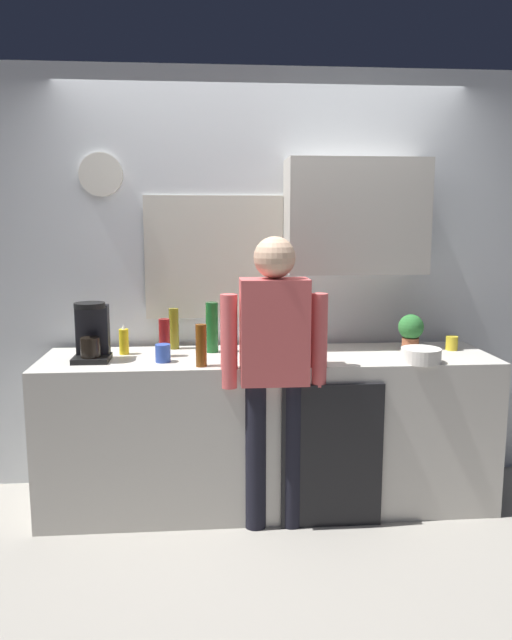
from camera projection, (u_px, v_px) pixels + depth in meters
name	position (u px, v px, depth m)	size (l,w,h in m)	color
ground_plane	(273.00, 525.00, 3.40)	(8.00, 8.00, 0.00)	#9E998E
kitchen_counter	(268.00, 430.00, 3.62)	(2.61, 0.64, 0.90)	beige
dishwasher_panel	(332.00, 457.00, 3.33)	(0.56, 0.02, 0.81)	black
back_wall_assembly	(273.00, 271.00, 3.87)	(4.21, 0.42, 2.60)	silver
coffee_maker	(92.00, 334.00, 3.41)	(0.20, 0.20, 0.33)	black
bottle_red_vinegar	(164.00, 338.00, 3.51)	(0.06, 0.06, 0.22)	maroon
bottle_green_wine	(212.00, 327.00, 3.62)	(0.07, 0.07, 0.30)	#195923
bottle_olive_oil	(174.00, 329.00, 3.72)	(0.06, 0.06, 0.25)	olive
bottle_amber_beer	(201.00, 345.00, 3.27)	(0.06, 0.06, 0.23)	brown
cup_blue_mug	(163.00, 353.00, 3.38)	(0.08, 0.08, 0.10)	#3351B2
cup_yellow_cup	(452.00, 343.00, 3.70)	(0.07, 0.07, 0.09)	yellow
cup_terracotta_mug	(290.00, 349.00, 3.52)	(0.08, 0.08, 0.09)	#B26647
mixing_bowl	(421.00, 355.00, 3.37)	(0.22, 0.22, 0.08)	white
potted_plant	(411.00, 331.00, 3.61)	(0.15, 0.15, 0.23)	#9E5638
dish_soap	(124.00, 341.00, 3.57)	(0.06, 0.06, 0.18)	yellow
person_at_sink	(274.00, 359.00, 3.25)	(0.57, 0.22, 1.60)	black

